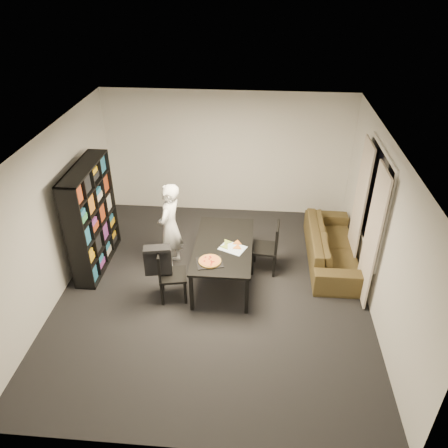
# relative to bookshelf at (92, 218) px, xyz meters

# --- Properties ---
(room) EXTENTS (5.01, 5.51, 2.61)m
(room) POSITION_rel_bookshelf_xyz_m (2.16, -0.60, 0.35)
(room) COLOR black
(room) RESTS_ON ground
(window_pane) EXTENTS (0.02, 1.40, 1.60)m
(window_pane) POSITION_rel_bookshelf_xyz_m (4.64, -0.00, 0.55)
(window_pane) COLOR black
(window_pane) RESTS_ON room
(window_frame) EXTENTS (0.03, 1.52, 1.72)m
(window_frame) POSITION_rel_bookshelf_xyz_m (4.64, -0.00, 0.55)
(window_frame) COLOR white
(window_frame) RESTS_ON room
(curtain_left) EXTENTS (0.03, 0.70, 2.25)m
(curtain_left) POSITION_rel_bookshelf_xyz_m (4.56, -0.52, 0.20)
(curtain_left) COLOR beige
(curtain_left) RESTS_ON room
(curtain_right) EXTENTS (0.03, 0.70, 2.25)m
(curtain_right) POSITION_rel_bookshelf_xyz_m (4.56, 0.52, 0.20)
(curtain_right) COLOR beige
(curtain_right) RESTS_ON room
(bookshelf) EXTENTS (0.35, 1.50, 1.90)m
(bookshelf) POSITION_rel_bookshelf_xyz_m (0.00, 0.00, 0.00)
(bookshelf) COLOR black
(bookshelf) RESTS_ON room
(dining_table) EXTENTS (0.95, 1.71, 0.71)m
(dining_table) POSITION_rel_bookshelf_xyz_m (2.28, -0.27, -0.30)
(dining_table) COLOR black
(dining_table) RESTS_ON room
(chair_left) EXTENTS (0.50, 0.50, 0.92)m
(chair_left) POSITION_rel_bookshelf_xyz_m (1.43, -0.81, -0.43)
(chair_left) COLOR black
(chair_left) RESTS_ON room
(chair_right) EXTENTS (0.47, 0.47, 0.94)m
(chair_right) POSITION_rel_bookshelf_xyz_m (3.06, 0.06, -0.41)
(chair_right) COLOR black
(chair_right) RESTS_ON room
(draped_jacket) EXTENTS (0.43, 0.25, 0.51)m
(draped_jacket) POSITION_rel_bookshelf_xyz_m (1.31, -0.83, -0.19)
(draped_jacket) COLOR black
(draped_jacket) RESTS_ON chair_left
(person) EXTENTS (0.50, 0.66, 1.61)m
(person) POSITION_rel_bookshelf_xyz_m (1.34, 0.05, -0.14)
(person) COLOR white
(person) RESTS_ON room
(baking_tray) EXTENTS (0.47, 0.41, 0.01)m
(baking_tray) POSITION_rel_bookshelf_xyz_m (2.11, -0.78, -0.23)
(baking_tray) COLOR black
(baking_tray) RESTS_ON dining_table
(pepperoni_pizza) EXTENTS (0.35, 0.35, 0.03)m
(pepperoni_pizza) POSITION_rel_bookshelf_xyz_m (2.12, -0.77, -0.21)
(pepperoni_pizza) COLOR #AE7F32
(pepperoni_pizza) RESTS_ON dining_table
(kitchen_towel) EXTENTS (0.49, 0.44, 0.01)m
(kitchen_towel) POSITION_rel_bookshelf_xyz_m (2.44, -0.36, -0.23)
(kitchen_towel) COLOR white
(kitchen_towel) RESTS_ON dining_table
(pizza_slices) EXTENTS (0.45, 0.42, 0.01)m
(pizza_slices) POSITION_rel_bookshelf_xyz_m (2.42, -0.27, -0.22)
(pizza_slices) COLOR gold
(pizza_slices) RESTS_ON dining_table
(sofa) EXTENTS (0.83, 2.14, 0.62)m
(sofa) POSITION_rel_bookshelf_xyz_m (4.19, 0.44, -0.64)
(sofa) COLOR #42321A
(sofa) RESTS_ON room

